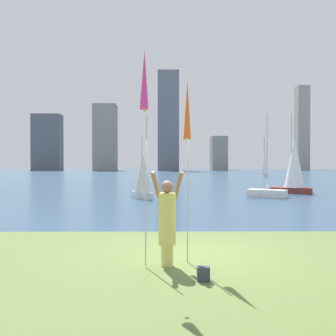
# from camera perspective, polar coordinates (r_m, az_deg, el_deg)

# --- Properties ---
(ground) EXTENTS (120.00, 138.00, 0.12)m
(ground) POSITION_cam_1_polar(r_m,az_deg,el_deg) (59.67, 0.22, -1.27)
(ground) COLOR #5B7038
(person) EXTENTS (0.69, 0.51, 1.89)m
(person) POSITION_cam_1_polar(r_m,az_deg,el_deg) (7.75, -0.13, -7.53)
(person) COLOR #D8CC66
(person) RESTS_ON ground
(kite_flag_left) EXTENTS (0.16, 1.18, 4.15)m
(kite_flag_left) POSITION_cam_1_polar(r_m,az_deg,el_deg) (7.35, -3.49, 11.98)
(kite_flag_left) COLOR #B2B2B7
(kite_flag_left) RESTS_ON ground
(kite_flag_right) EXTENTS (0.16, 0.47, 3.76)m
(kite_flag_right) POSITION_cam_1_polar(r_m,az_deg,el_deg) (8.15, 2.85, 7.91)
(kite_flag_right) COLOR #B2B2B7
(kite_flag_right) RESTS_ON ground
(bag) EXTENTS (0.22, 0.14, 0.25)m
(bag) POSITION_cam_1_polar(r_m,az_deg,el_deg) (6.96, 5.22, -15.24)
(bag) COLOR #33384C
(bag) RESTS_ON ground
(sailboat_1) EXTENTS (1.43, 2.01, 3.68)m
(sailboat_1) POSITION_cam_1_polar(r_m,az_deg,el_deg) (22.27, -3.73, -1.24)
(sailboat_1) COLOR white
(sailboat_1) RESTS_ON ground
(sailboat_3) EXTENTS (2.86, 1.89, 5.42)m
(sailboat_3) POSITION_cam_1_polar(r_m,az_deg,el_deg) (27.48, 18.02, 0.17)
(sailboat_3) COLOR maroon
(sailboat_3) RESTS_ON ground
(sailboat_6) EXTENTS (2.37, 1.95, 4.98)m
(sailboat_6) POSITION_cam_1_polar(r_m,az_deg,el_deg) (23.62, 14.32, -3.54)
(sailboat_6) COLOR white
(sailboat_6) RESTS_ON ground
(sailboat_8) EXTENTS (0.92, 1.72, 5.70)m
(sailboat_8) POSITION_cam_1_polar(r_m,az_deg,el_deg) (58.55, 13.97, 0.56)
(sailboat_8) COLOR silver
(sailboat_8) RESTS_ON ground
(skyline_tower_0) EXTENTS (7.83, 4.89, 15.65)m
(skyline_tower_0) POSITION_cam_1_polar(r_m,az_deg,el_deg) (114.39, -17.30, 3.62)
(skyline_tower_0) COLOR #565B66
(skyline_tower_0) RESTS_ON ground
(skyline_tower_1) EXTENTS (6.09, 5.93, 17.86)m
(skyline_tower_1) POSITION_cam_1_polar(r_m,az_deg,el_deg) (107.28, -9.20, 4.42)
(skyline_tower_1) COLOR gray
(skyline_tower_1) RESTS_ON ground
(skyline_tower_2) EXTENTS (5.58, 7.47, 26.32)m
(skyline_tower_2) POSITION_cam_1_polar(r_m,az_deg,el_deg) (105.32, 0.04, 6.81)
(skyline_tower_2) COLOR slate
(skyline_tower_2) RESTS_ON ground
(skyline_tower_3) EXTENTS (4.16, 6.69, 9.32)m
(skyline_tower_3) POSITION_cam_1_polar(r_m,az_deg,el_deg) (108.24, 7.44, 2.13)
(skyline_tower_3) COLOR gray
(skyline_tower_3) RESTS_ON ground
(skyline_tower_4) EXTENTS (3.24, 3.50, 23.23)m
(skyline_tower_4) POSITION_cam_1_polar(r_m,az_deg,el_deg) (113.83, 19.08, 5.54)
(skyline_tower_4) COLOR gray
(skyline_tower_4) RESTS_ON ground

